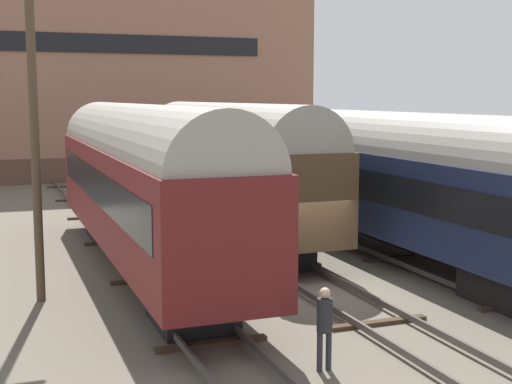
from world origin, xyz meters
name	(u,v)px	position (x,y,z in m)	size (l,w,h in m)	color
ground_plane	(325,293)	(0.00, 0.00, 0.00)	(200.00, 200.00, 0.00)	#60594C
track_left	(178,304)	(-4.26, 0.00, 0.14)	(2.60, 60.00, 0.26)	#4C4742
track_middle	(325,288)	(0.00, 0.00, 0.14)	(2.60, 60.00, 0.26)	#4C4742
track_right	(451,275)	(4.26, 0.00, 0.14)	(2.60, 60.00, 0.26)	#4C4742
train_car_navy	(393,174)	(4.26, 3.49, 2.87)	(2.89, 18.93, 5.02)	black
train_car_brown	(228,162)	(0.00, 8.69, 3.01)	(3.01, 15.74, 5.29)	black
train_car_maroon	(141,176)	(-4.26, 4.45, 3.03)	(2.92, 17.87, 5.31)	black
station_platform	(469,228)	(6.96, 2.74, 0.94)	(2.77, 11.94, 1.02)	brown
bench	(491,219)	(6.70, 1.30, 1.51)	(1.40, 0.40, 0.91)	brown
person_worker	(325,321)	(-2.54, -5.19, 1.05)	(0.32, 0.32, 1.74)	#282833
utility_pole	(34,117)	(-7.57, 2.05, 5.00)	(1.80, 0.24, 9.68)	#473828
warehouse_building	(96,61)	(-1.13, 35.98, 8.11)	(28.93, 13.35, 16.21)	brown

